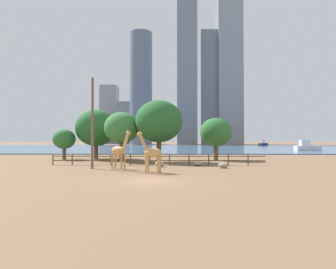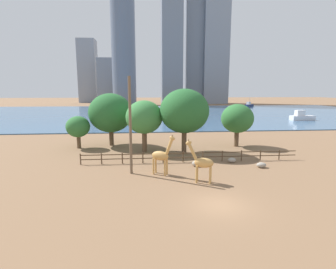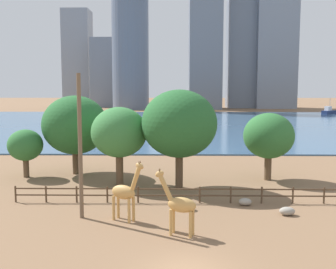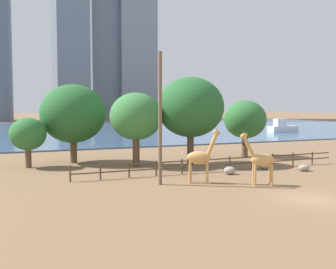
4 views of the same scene
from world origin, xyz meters
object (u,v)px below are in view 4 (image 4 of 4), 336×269
(boat_ferry, at_px, (193,119))
(boat_sailboat, at_px, (282,128))
(utility_pole, at_px, (160,119))
(giraffe_tall, at_px, (201,157))
(boulder_by_pole, at_px, (265,166))
(tree_center_broad, at_px, (245,120))
(tree_left_small, at_px, (28,134))
(tree_right_tall, at_px, (191,107))
(boulder_small, at_px, (230,170))
(tree_left_large, at_px, (73,114))
(giraffe_companion, at_px, (261,160))
(boulder_near_fence, at_px, (304,168))
(tree_right_small, at_px, (136,117))

(boat_ferry, bearing_deg, boat_sailboat, -138.32)
(utility_pole, bearing_deg, giraffe_tall, -11.12)
(giraffe_tall, relative_size, boat_sailboat, 0.66)
(boulder_by_pole, relative_size, boat_sailboat, 0.15)
(tree_center_broad, distance_m, tree_left_small, 23.77)
(tree_right_tall, height_order, tree_left_small, tree_right_tall)
(boulder_by_pole, bearing_deg, boulder_small, -164.37)
(boulder_by_pole, xyz_separation_m, tree_left_large, (-15.54, 11.22, 4.77))
(tree_left_small, relative_size, boat_ferry, 0.86)
(tree_center_broad, height_order, boat_sailboat, tree_center_broad)
(tree_center_broad, height_order, tree_left_small, tree_center_broad)
(giraffe_companion, xyz_separation_m, boat_sailboat, (38.14, 45.79, -0.76))
(giraffe_tall, xyz_separation_m, tree_center_broad, (12.30, 12.56, 2.29))
(giraffe_companion, bearing_deg, tree_right_tall, -71.04)
(boat_sailboat, bearing_deg, tree_left_large, -150.93)
(boulder_small, relative_size, boat_sailboat, 0.16)
(tree_right_tall, bearing_deg, utility_pole, -128.00)
(boulder_by_pole, height_order, tree_left_large, tree_left_large)
(giraffe_tall, relative_size, tree_right_tall, 0.49)
(giraffe_companion, xyz_separation_m, boulder_by_pole, (5.07, 6.44, -1.63))
(utility_pole, distance_m, tree_left_small, 15.33)
(utility_pole, distance_m, boat_sailboat, 61.92)
(giraffe_tall, height_order, boat_ferry, boat_ferry)
(tree_left_large, distance_m, boat_ferry, 104.59)
(tree_left_large, bearing_deg, giraffe_tall, -65.44)
(boulder_small, height_order, boat_ferry, boat_ferry)
(boulder_near_fence, bearing_deg, tree_center_broad, 84.57)
(tree_right_small, bearing_deg, boat_sailboat, 37.15)
(giraffe_tall, relative_size, tree_left_small, 0.89)
(giraffe_tall, bearing_deg, boat_ferry, 93.75)
(boulder_near_fence, relative_size, boat_ferry, 0.20)
(giraffe_companion, height_order, tree_center_broad, tree_center_broad)
(tree_center_broad, relative_size, boat_sailboat, 1.01)
(giraffe_tall, bearing_deg, tree_right_small, 129.60)
(giraffe_tall, height_order, boulder_small, giraffe_tall)
(boulder_by_pole, height_order, boulder_small, boulder_small)
(tree_left_large, height_order, boat_sailboat, tree_left_large)
(utility_pole, bearing_deg, boat_sailboat, 43.49)
(boulder_near_fence, height_order, tree_left_large, tree_left_large)
(giraffe_companion, relative_size, boulder_small, 3.90)
(boulder_small, distance_m, boat_ferry, 110.08)
(boulder_by_pole, xyz_separation_m, tree_right_tall, (-4.97, 5.52, 5.43))
(giraffe_tall, height_order, utility_pole, utility_pole)
(tree_left_large, bearing_deg, boulder_near_fence, -36.93)
(tree_left_small, bearing_deg, boat_ferry, 55.12)
(tree_right_small, bearing_deg, boulder_near_fence, -34.21)
(boulder_near_fence, bearing_deg, giraffe_companion, -152.00)
(boulder_by_pole, height_order, boat_sailboat, boat_sailboat)
(boulder_near_fence, distance_m, boulder_by_pole, 3.50)
(boulder_by_pole, distance_m, tree_right_tall, 9.20)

